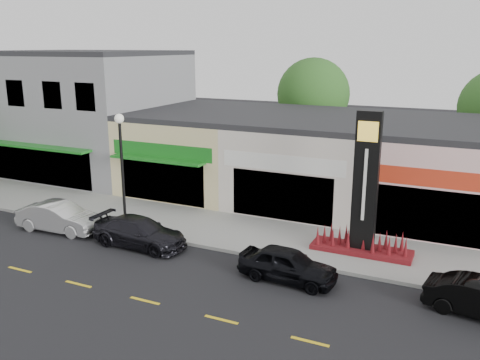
{
  "coord_description": "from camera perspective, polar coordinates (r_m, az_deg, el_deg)",
  "views": [
    {
      "loc": [
        6.8,
        -16.15,
        8.65
      ],
      "look_at": [
        -2.59,
        4.0,
        2.73
      ],
      "focal_mm": 38.0,
      "sensor_mm": 36.0,
      "label": 1
    }
  ],
  "objects": [
    {
      "name": "pylon_sign",
      "position": [
        21.66,
        13.77,
        -2.66
      ],
      "size": [
        4.2,
        1.3,
        6.0
      ],
      "color": "#5A0F12",
      "rests_on": "sidewalk"
    },
    {
      "name": "tree_rear_west",
      "position": [
        37.41,
        8.21,
        9.49
      ],
      "size": [
        5.2,
        5.2,
        7.83
      ],
      "color": "#382619",
      "rests_on": "ground"
    },
    {
      "name": "building_grey_2story",
      "position": [
        37.4,
        -16.94,
        7.34
      ],
      "size": [
        12.0,
        10.95,
        8.3
      ],
      "color": "slate",
      "rests_on": "ground"
    },
    {
      "name": "sidewalk",
      "position": [
        23.24,
        6.21,
        -6.84
      ],
      "size": [
        52.0,
        4.3,
        0.15
      ],
      "primitive_type": "cube",
      "color": "gray",
      "rests_on": "ground"
    },
    {
      "name": "shop_pink_w",
      "position": [
        28.35,
        21.72,
        1.09
      ],
      "size": [
        7.0,
        10.01,
        4.8
      ],
      "color": "beige",
      "rests_on": "ground"
    },
    {
      "name": "shop_beige",
      "position": [
        32.18,
        -3.93,
        3.66
      ],
      "size": [
        7.0,
        10.85,
        4.8
      ],
      "color": "#C7B97F",
      "rests_on": "ground"
    },
    {
      "name": "curb",
      "position": [
        21.28,
        4.22,
        -8.9
      ],
      "size": [
        52.0,
        0.2,
        0.15
      ],
      "primitive_type": "cube",
      "color": "gray",
      "rests_on": "ground"
    },
    {
      "name": "ground",
      "position": [
        19.54,
        1.97,
        -11.38
      ],
      "size": [
        120.0,
        120.0,
        0.0
      ],
      "primitive_type": "plane",
      "color": "black",
      "rests_on": "ground"
    },
    {
      "name": "car_dark_sedan",
      "position": [
        22.98,
        -11.22,
        -5.79
      ],
      "size": [
        1.93,
        4.47,
        1.28
      ],
      "primitive_type": "imported",
      "rotation": [
        0.0,
        0.0,
        1.54
      ],
      "color": "black",
      "rests_on": "ground"
    },
    {
      "name": "lamp_west_near",
      "position": [
        24.36,
        -13.14,
        2.25
      ],
      "size": [
        0.44,
        0.44,
        5.47
      ],
      "color": "black",
      "rests_on": "sidewalk"
    },
    {
      "name": "shop_cream",
      "position": [
        29.51,
        8.08,
        2.52
      ],
      "size": [
        7.0,
        10.01,
        4.8
      ],
      "color": "beige",
      "rests_on": "ground"
    },
    {
      "name": "car_black_sedan",
      "position": [
        19.47,
        5.38,
        -9.44
      ],
      "size": [
        1.74,
        3.86,
        1.29
      ],
      "primitive_type": "imported",
      "rotation": [
        0.0,
        0.0,
        1.51
      ],
      "color": "black",
      "rests_on": "ground"
    },
    {
      "name": "car_white_van",
      "position": [
        25.81,
        -19.64,
        -3.95
      ],
      "size": [
        1.73,
        4.3,
        1.39
      ],
      "primitive_type": "imported",
      "rotation": [
        0.0,
        0.0,
        1.63
      ],
      "color": "silver",
      "rests_on": "ground"
    }
  ]
}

